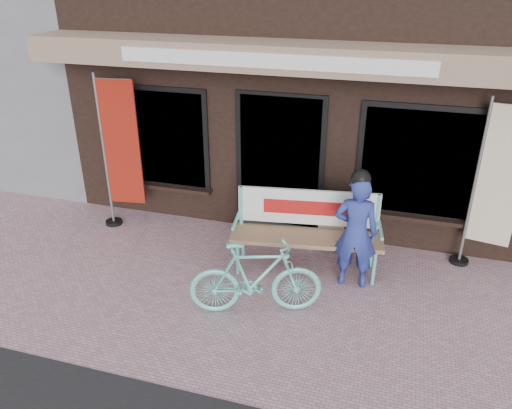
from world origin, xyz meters
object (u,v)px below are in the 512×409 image
(bicycle, at_px, (256,278))
(nobori_red, at_px, (119,152))
(person, at_px, (356,230))
(menu_stand, at_px, (333,221))
(nobori_cream, at_px, (495,186))
(bench, at_px, (307,225))

(bicycle, height_order, nobori_red, nobori_red)
(person, relative_size, bicycle, 1.02)
(bicycle, distance_m, menu_stand, 1.83)
(bicycle, relative_size, nobori_cream, 0.67)
(person, height_order, nobori_red, nobori_red)
(nobori_red, bearing_deg, person, -17.94)
(bench, distance_m, bicycle, 1.25)
(nobori_red, xyz_separation_m, menu_stand, (3.28, 0.14, -0.77))
(bench, relative_size, person, 1.28)
(bicycle, distance_m, nobori_red, 3.15)
(person, bearing_deg, nobori_cream, 25.48)
(nobori_red, bearing_deg, menu_stand, -5.51)
(bench, height_order, bicycle, bench)
(person, relative_size, nobori_cream, 0.68)
(bench, xyz_separation_m, nobori_cream, (2.31, 0.65, 0.58))
(bicycle, bearing_deg, nobori_cream, -74.31)
(menu_stand, bearing_deg, nobori_red, -162.19)
(bicycle, bearing_deg, person, -67.05)
(bench, distance_m, nobori_cream, 2.47)
(bench, xyz_separation_m, menu_stand, (0.28, 0.53, -0.16))
(bench, bearing_deg, person, -29.34)
(bench, height_order, person, person)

